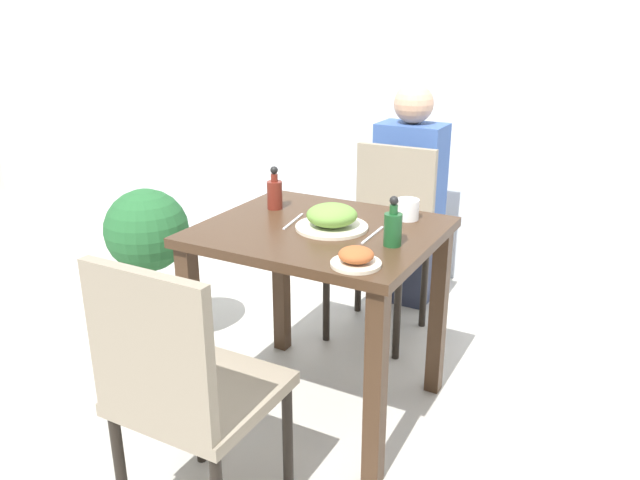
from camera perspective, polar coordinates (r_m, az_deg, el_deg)
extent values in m
plane|color=#B7B2A8|center=(2.62, 0.00, -14.65)|extent=(16.00, 16.00, 0.00)
cube|color=silver|center=(3.58, 12.18, 16.50)|extent=(8.00, 0.05, 2.60)
cube|color=#3D2819|center=(2.29, 0.00, 0.75)|extent=(0.84, 0.73, 0.04)
cube|color=#3D2819|center=(2.40, -11.60, -8.63)|extent=(0.06, 0.06, 0.72)
cube|color=#3D2819|center=(2.05, 5.09, -13.52)|extent=(0.06, 0.06, 0.72)
cube|color=#3D2819|center=(2.85, -3.57, -3.42)|extent=(0.06, 0.06, 0.72)
cube|color=#3D2819|center=(2.57, 10.75, -6.50)|extent=(0.06, 0.06, 0.72)
cube|color=gray|center=(1.92, -10.70, -13.56)|extent=(0.42, 0.42, 0.04)
cube|color=gray|center=(1.68, -15.36, -9.70)|extent=(0.40, 0.04, 0.44)
cylinder|color=black|center=(2.09, -2.97, -17.93)|extent=(0.03, 0.03, 0.42)
cylinder|color=black|center=(2.26, -11.08, -14.97)|extent=(0.03, 0.03, 0.42)
cylinder|color=black|center=(2.06, -17.75, -19.66)|extent=(0.03, 0.03, 0.42)
cube|color=gray|center=(2.96, 5.30, -0.87)|extent=(0.42, 0.42, 0.04)
cube|color=gray|center=(3.06, 6.88, 4.47)|extent=(0.40, 0.04, 0.44)
cylinder|color=black|center=(2.97, 0.58, -5.53)|extent=(0.03, 0.03, 0.42)
cylinder|color=black|center=(2.84, 7.06, -6.97)|extent=(0.03, 0.03, 0.42)
cylinder|color=black|center=(3.27, 3.53, -3.12)|extent=(0.03, 0.03, 0.42)
cylinder|color=black|center=(3.15, 9.49, -4.31)|extent=(0.03, 0.03, 0.42)
cylinder|color=beige|center=(2.26, 1.08, 1.19)|extent=(0.26, 0.26, 0.01)
ellipsoid|color=olive|center=(2.25, 1.09, 2.30)|extent=(0.19, 0.19, 0.08)
cylinder|color=beige|center=(1.94, 3.30, -2.18)|extent=(0.16, 0.16, 0.01)
ellipsoid|color=#A35128|center=(1.92, 3.32, -1.36)|extent=(0.11, 0.11, 0.05)
cylinder|color=white|center=(2.38, 7.99, 2.80)|extent=(0.09, 0.09, 0.08)
cylinder|color=maroon|center=(2.49, -4.16, 4.12)|extent=(0.06, 0.06, 0.11)
cylinder|color=maroon|center=(2.47, -4.21, 5.70)|extent=(0.03, 0.03, 0.03)
sphere|color=black|center=(2.47, -4.22, 6.39)|extent=(0.03, 0.03, 0.03)
cylinder|color=#194C23|center=(2.10, 6.67, 0.94)|extent=(0.06, 0.06, 0.11)
cylinder|color=#194C23|center=(2.07, 6.75, 2.80)|extent=(0.03, 0.03, 0.03)
sphere|color=black|center=(2.07, 6.79, 3.61)|extent=(0.03, 0.03, 0.03)
cube|color=silver|center=(2.34, -2.46, 1.72)|extent=(0.04, 0.19, 0.00)
cube|color=silver|center=(2.20, 4.84, 0.46)|extent=(0.02, 0.19, 0.00)
cylinder|color=#333333|center=(3.02, -14.79, -7.10)|extent=(0.24, 0.24, 0.30)
cylinder|color=brown|center=(2.94, -15.14, -3.56)|extent=(0.04, 0.04, 0.11)
sphere|color=#235B2D|center=(2.86, -15.57, 0.86)|extent=(0.37, 0.37, 0.37)
cube|color=#2D3347|center=(3.43, 7.85, -1.88)|extent=(0.28, 0.20, 0.45)
cube|color=#385699|center=(3.28, 8.24, 6.01)|extent=(0.34, 0.22, 0.52)
sphere|color=tan|center=(3.21, 8.57, 12.24)|extent=(0.20, 0.20, 0.20)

